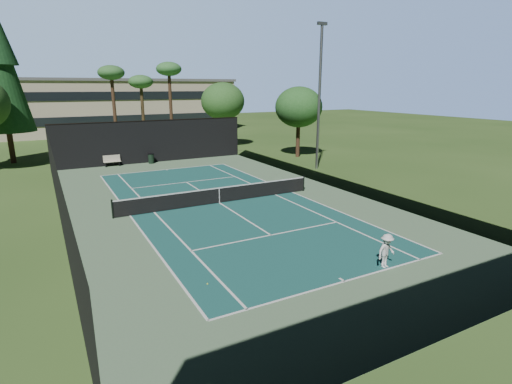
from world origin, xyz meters
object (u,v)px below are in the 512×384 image
trash_bin (151,159)px  park_bench (112,160)px  player (386,251)px  tennis_ball_a (207,284)px  tennis_ball_d (174,195)px  tennis_ball_c (229,189)px  tennis_net (219,195)px  tennis_ball_b (206,194)px

trash_bin → park_bench: bearing=174.6°
player → tennis_ball_a: (-6.90, 2.04, -0.68)m
tennis_ball_d → trash_bin: size_ratio=0.07×
tennis_ball_c → trash_bin: size_ratio=0.08×
park_bench → trash_bin: size_ratio=1.59×
tennis_ball_c → tennis_ball_d: size_ratio=1.10×
tennis_net → park_bench: size_ratio=8.60×
park_bench → tennis_ball_b: bearing=-73.5°
tennis_ball_c → trash_bin: trash_bin is taller
tennis_ball_d → park_bench: (-1.91, 12.70, 0.51)m
tennis_net → park_bench: 16.25m
player → tennis_ball_c: player is taller
tennis_ball_d → park_bench: 12.86m
tennis_net → tennis_ball_c: (1.96, 2.89, -0.52)m
player → tennis_ball_c: (-0.33, 14.57, -0.68)m
tennis_ball_c → park_bench: size_ratio=0.05×
player → tennis_ball_d: (-4.29, 14.74, -0.68)m
tennis_ball_d → trash_bin: (1.59, 12.38, 0.44)m
tennis_net → park_bench: (-3.92, 15.77, -0.01)m
player → trash_bin: 27.26m
tennis_ball_b → park_bench: 13.98m
tennis_ball_c → park_bench: bearing=114.5°
tennis_net → tennis_ball_c: size_ratio=168.63×
tennis_ball_c → park_bench: 14.16m
tennis_ball_a → tennis_ball_b: tennis_ball_b is taller
tennis_ball_c → park_bench: (-5.88, 12.88, 0.51)m
tennis_net → tennis_ball_d: tennis_net is taller
tennis_ball_b → tennis_ball_a: bearing=-111.3°
tennis_ball_b → trash_bin: trash_bin is taller
tennis_net → tennis_ball_c: bearing=55.9°
tennis_ball_a → tennis_ball_d: 12.97m
tennis_ball_a → tennis_ball_c: size_ratio=0.83×
tennis_net → trash_bin: bearing=91.6°
park_bench → trash_bin: park_bench is taller
park_bench → player: bearing=-77.3°
tennis_net → tennis_ball_b: 2.43m
tennis_ball_a → trash_bin: trash_bin is taller
tennis_ball_d → player: bearing=-73.8°
tennis_net → tennis_ball_d: 3.70m
tennis_ball_a → trash_bin: size_ratio=0.07×
tennis_ball_d → park_bench: bearing=98.6°
park_bench → trash_bin: 3.52m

